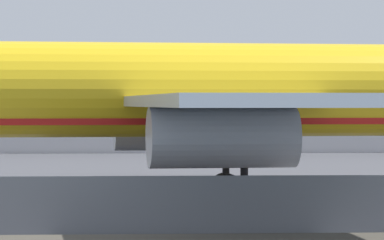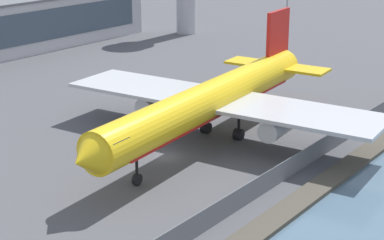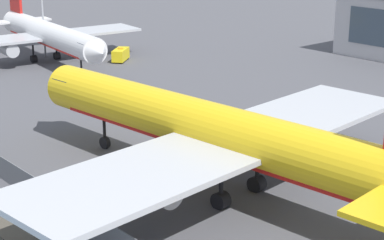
{
  "view_description": "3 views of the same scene",
  "coord_description": "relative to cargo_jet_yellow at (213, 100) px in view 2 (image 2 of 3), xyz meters",
  "views": [
    {
      "loc": [
        5.5,
        -61.91,
        5.51
      ],
      "look_at": [
        8.85,
        -2.52,
        4.63
      ],
      "focal_mm": 105.0,
      "sensor_mm": 36.0,
      "label": 1
    },
    {
      "loc": [
        -60.24,
        -50.05,
        31.04
      ],
      "look_at": [
        6.22,
        0.6,
        3.39
      ],
      "focal_mm": 60.0,
      "sensor_mm": 36.0,
      "label": 2
    },
    {
      "loc": [
        50.86,
        -41.17,
        25.67
      ],
      "look_at": [
        -0.08,
        2.88,
        4.41
      ],
      "focal_mm": 60.0,
      "sensor_mm": 36.0,
      "label": 3
    }
  ],
  "objects": [
    {
      "name": "ground_plane",
      "position": [
        -8.71,
        1.2,
        -6.03
      ],
      "size": [
        500.0,
        500.0,
        0.0
      ],
      "primitive_type": "plane",
      "color": "#4C4C51"
    },
    {
      "name": "shoreline_seawall",
      "position": [
        -8.71,
        -19.3,
        -5.78
      ],
      "size": [
        320.0,
        3.0,
        0.5
      ],
      "color": "#474238",
      "rests_on": "ground"
    },
    {
      "name": "perimeter_fence",
      "position": [
        -8.71,
        -14.8,
        -4.76
      ],
      "size": [
        280.0,
        0.1,
        2.54
      ],
      "color": "slate",
      "rests_on": "ground"
    },
    {
      "name": "cargo_jet_yellow",
      "position": [
        0.0,
        0.0,
        0.0
      ],
      "size": [
        54.73,
        47.26,
        15.79
      ],
      "color": "yellow",
      "rests_on": "ground"
    },
    {
      "name": "baggage_tug",
      "position": [
        18.12,
        13.19,
        -5.22
      ],
      "size": [
        2.9,
        3.58,
        1.8
      ],
      "color": "white",
      "rests_on": "ground"
    }
  ]
}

